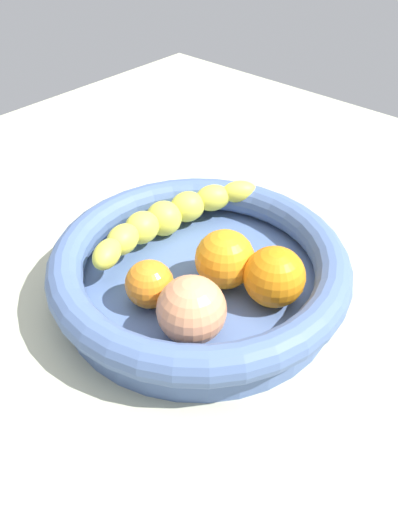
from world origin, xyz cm
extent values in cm
cube|color=#ABAD94|center=(0.00, 0.00, 1.50)|extent=(120.00, 120.00, 3.00)
cylinder|color=#4C669A|center=(0.00, 0.00, 4.24)|extent=(30.10, 30.10, 2.48)
torus|color=#4C669A|center=(0.00, 0.00, 7.46)|extent=(32.86, 32.86, 3.95)
ellipsoid|color=#E2DE46|center=(-4.66, 12.81, 8.82)|extent=(4.99, 5.18, 2.77)
ellipsoid|color=#E2DE46|center=(-6.64, 9.98, 8.42)|extent=(5.04, 5.48, 3.27)
ellipsoid|color=#E2DE46|center=(-8.05, 6.82, 8.02)|extent=(4.99, 5.42, 3.77)
ellipsoid|color=#E2DE46|center=(-8.83, 3.46, 7.62)|extent=(4.82, 4.98, 4.27)
ellipsoid|color=#E2DE46|center=(-8.97, 0.01, 8.02)|extent=(4.01, 4.65, 3.77)
ellipsoid|color=#E2DE46|center=(-8.44, -3.41, 8.42)|extent=(4.26, 5.11, 3.27)
ellipsoid|color=#E2DE46|center=(-7.28, -6.66, 8.82)|extent=(4.40, 5.20, 2.77)
sphere|color=orange|center=(2.59, 1.22, 8.70)|extent=(6.43, 6.43, 6.43)
sphere|color=orange|center=(-1.07, -6.40, 8.02)|extent=(5.07, 5.07, 5.07)
sphere|color=orange|center=(8.19, 2.39, 8.68)|extent=(6.40, 6.40, 6.40)
sphere|color=#E89566|center=(5.31, -6.99, 8.86)|extent=(6.75, 6.75, 6.75)
camera|label=1|loc=(30.82, -34.41, 44.71)|focal=38.34mm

